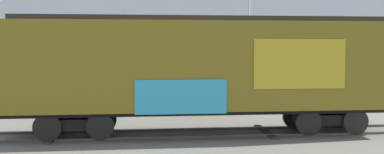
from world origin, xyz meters
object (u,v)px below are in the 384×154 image
parked_car_red (194,93)px  parked_car_tan (323,91)px  parked_car_black (69,94)px  freight_car (204,67)px  flagpole (253,2)px

parked_car_red → parked_car_tan: parked_car_red is taller
parked_car_black → parked_car_red: bearing=-2.3°
parked_car_tan → parked_car_red: bearing=-177.3°
parked_car_black → freight_car: bearing=-47.9°
flagpole → parked_car_red: 8.20m
parked_car_black → parked_car_red: (5.90, -0.24, -0.03)m
flagpole → parked_car_tan: 7.21m
parked_car_black → parked_car_tan: size_ratio=0.87×
flagpole → parked_car_black: (-10.14, -4.84, -4.82)m
parked_car_tan → freight_car: bearing=-139.0°
parked_car_black → flagpole: bearing=25.5°
flagpole → parked_car_red: size_ratio=2.21×
freight_car → parked_car_black: 8.27m
flagpole → parked_car_tan: (2.34, -4.77, -4.87)m
parked_car_black → parked_car_tan: (12.48, 0.07, -0.05)m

